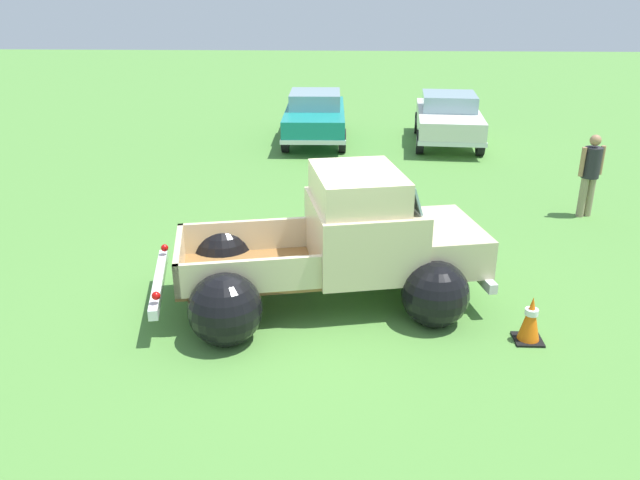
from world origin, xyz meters
TOP-DOWN VIEW (x-y plane):
  - ground_plane at (0.00, 0.00)m, footprint 80.00×80.00m
  - vintage_pickup_truck at (0.38, 0.08)m, footprint 4.91×3.47m
  - show_car_0 at (-0.58, 10.29)m, footprint 1.87×4.40m
  - show_car_1 at (3.32, 10.13)m, footprint 2.14×4.30m
  - spectator_0 at (5.15, 3.85)m, footprint 0.53×0.43m
  - lane_cone_0 at (0.19, 2.21)m, footprint 0.36×0.36m
  - lane_cone_1 at (2.77, -1.03)m, footprint 0.36×0.36m

SIDE VIEW (x-z plane):
  - ground_plane at x=0.00m, z-range 0.00..0.00m
  - lane_cone_0 at x=0.19m, z-range 0.00..0.63m
  - lane_cone_1 at x=2.77m, z-range 0.00..0.63m
  - vintage_pickup_truck at x=0.38m, z-range -0.22..1.74m
  - show_car_1 at x=3.32m, z-range 0.06..1.49m
  - show_car_0 at x=-0.58m, z-range 0.07..1.50m
  - spectator_0 at x=5.15m, z-range 0.11..1.76m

